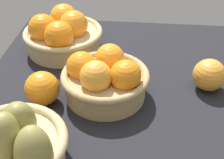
# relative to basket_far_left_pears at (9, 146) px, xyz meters

# --- Properties ---
(market_tray) EXTENTS (0.84, 0.72, 0.03)m
(market_tray) POSITION_rel_basket_far_left_pears_xyz_m (0.23, -0.19, -0.07)
(market_tray) COLOR black
(market_tray) RESTS_ON ground
(basket_far_left_pears) EXTENTS (0.22, 0.23, 0.15)m
(basket_far_left_pears) POSITION_rel_basket_far_left_pears_xyz_m (0.00, 0.00, 0.00)
(basket_far_left_pears) COLOR tan
(basket_far_left_pears) RESTS_ON market_tray
(basket_center) EXTENTS (0.21, 0.21, 0.12)m
(basket_center) POSITION_rel_basket_far_left_pears_xyz_m (0.23, -0.15, 0.00)
(basket_center) COLOR tan
(basket_center) RESTS_ON market_tray
(basket_far_right) EXTENTS (0.23, 0.23, 0.12)m
(basket_far_right) POSITION_rel_basket_far_left_pears_xyz_m (0.44, 0.00, 0.00)
(basket_far_right) COLOR tan
(basket_far_right) RESTS_ON market_tray
(loose_orange_front_gap) EXTENTS (0.08, 0.08, 0.08)m
(loose_orange_front_gap) POSITION_rel_basket_far_left_pears_xyz_m (0.19, -0.01, -0.01)
(loose_orange_front_gap) COLOR orange
(loose_orange_front_gap) RESTS_ON market_tray
(loose_orange_back_gap) EXTENTS (0.08, 0.08, 0.08)m
(loose_orange_back_gap) POSITION_rel_basket_far_left_pears_xyz_m (0.28, -0.40, -0.01)
(loose_orange_back_gap) COLOR #F49E33
(loose_orange_back_gap) RESTS_ON market_tray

